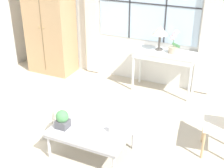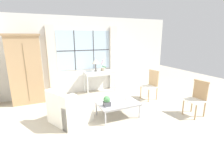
{
  "view_description": "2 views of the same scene",
  "coord_description": "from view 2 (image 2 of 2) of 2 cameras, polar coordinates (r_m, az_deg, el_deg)",
  "views": [
    {
      "loc": [
        1.88,
        -2.63,
        2.84
      ],
      "look_at": [
        0.28,
        0.8,
        0.97
      ],
      "focal_mm": 50.0,
      "sensor_mm": 36.0,
      "label": 1
    },
    {
      "loc": [
        -1.81,
        -3.45,
        2.1
      ],
      "look_at": [
        0.26,
        1.06,
        0.75
      ],
      "focal_mm": 28.0,
      "sensor_mm": 36.0,
      "label": 2
    }
  ],
  "objects": [
    {
      "name": "ground_plane",
      "position": [
        4.42,
        2.79,
        -13.11
      ],
      "size": [
        14.0,
        14.0,
        0.0
      ],
      "primitive_type": "plane",
      "color": "#B2A893"
    },
    {
      "name": "pillar_candle",
      "position": [
        4.8,
        4.77,
        -4.48
      ],
      "size": [
        0.11,
        0.11,
        0.15
      ],
      "color": "silver",
      "rests_on": "coffee_table"
    },
    {
      "name": "coffee_table",
      "position": [
        4.69,
        1.81,
        -6.34
      ],
      "size": [
        1.07,
        0.76,
        0.42
      ],
      "color": "#BCBCC1",
      "rests_on": "ground_plane"
    },
    {
      "name": "console_table",
      "position": [
        6.7,
        -4.09,
        3.4
      ],
      "size": [
        1.17,
        0.48,
        0.82
      ],
      "color": "silver",
      "rests_on": "ground_plane"
    },
    {
      "name": "potted_orchid",
      "position": [
        6.7,
        -2.99,
        5.77
      ],
      "size": [
        0.21,
        0.17,
        0.44
      ],
      "color": "tan",
      "rests_on": "console_table"
    },
    {
      "name": "armchair_upholstered",
      "position": [
        4.56,
        -13.78,
        -8.7
      ],
      "size": [
        1.1,
        1.12,
        0.85
      ],
      "color": "silver",
      "rests_on": "ground_plane"
    },
    {
      "name": "potted_plant_small",
      "position": [
        4.36,
        -1.69,
        -5.59
      ],
      "size": [
        0.17,
        0.17,
        0.26
      ],
      "color": "#4C4C51",
      "rests_on": "coffee_table"
    },
    {
      "name": "wall_back_windowed",
      "position": [
        6.76,
        -9.03,
        9.11
      ],
      "size": [
        7.2,
        0.14,
        2.8
      ],
      "color": "silver",
      "rests_on": "ground_plane"
    },
    {
      "name": "side_chair_wooden",
      "position": [
        6.11,
        12.71,
        0.26
      ],
      "size": [
        0.5,
        0.5,
        0.99
      ],
      "color": "white",
      "rests_on": "ground_plane"
    },
    {
      "name": "armoire",
      "position": [
        6.19,
        -26.34,
        4.34
      ],
      "size": [
        1.03,
        0.64,
        2.18
      ],
      "color": "tan",
      "rests_on": "ground_plane"
    },
    {
      "name": "accent_chair_wooden",
      "position": [
        5.26,
        26.1,
        -3.64
      ],
      "size": [
        0.48,
        0.48,
        0.96
      ],
      "color": "white",
      "rests_on": "ground_plane"
    },
    {
      "name": "table_lamp",
      "position": [
        6.62,
        -5.39,
        7.22
      ],
      "size": [
        0.29,
        0.29,
        0.46
      ],
      "color": "#4C4742",
      "rests_on": "console_table"
    }
  ]
}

